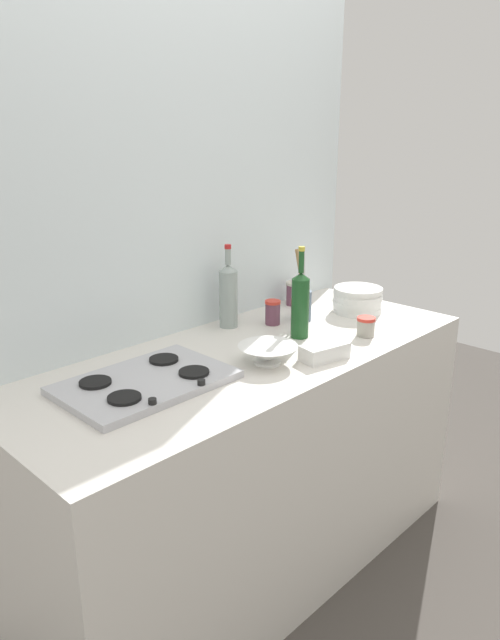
{
  "coord_description": "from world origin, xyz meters",
  "views": [
    {
      "loc": [
        -1.39,
        -1.36,
        1.65
      ],
      "look_at": [
        0.0,
        0.0,
        1.02
      ],
      "focal_mm": 32.95,
      "sensor_mm": 36.0,
      "label": 1
    }
  ],
  "objects_px": {
    "condiment_jar_front": "(273,312)",
    "wine_bottle_mid_left": "(228,295)",
    "condiment_jar_rear": "(366,326)",
    "butter_dish": "(324,352)",
    "utensil_crock": "(302,304)",
    "plate_stack": "(357,300)",
    "wine_bottle_leftmost": "(300,304)",
    "stovetop_hob": "(146,382)",
    "mixing_bowl": "(268,353)",
    "condiment_jar_spare": "(295,293)"
  },
  "relations": [
    {
      "from": "condiment_jar_rear",
      "to": "butter_dish",
      "type": "bearing_deg",
      "value": -173.54
    },
    {
      "from": "mixing_bowl",
      "to": "butter_dish",
      "type": "relative_size",
      "value": 1.21
    },
    {
      "from": "wine_bottle_mid_left",
      "to": "mixing_bowl",
      "type": "relative_size",
      "value": 1.63
    },
    {
      "from": "stovetop_hob",
      "to": "condiment_jar_spare",
      "type": "height_order",
      "value": "condiment_jar_spare"
    },
    {
      "from": "butter_dish",
      "to": "utensil_crock",
      "type": "xyz_separation_m",
      "value": [
        0.28,
        0.33,
        0.04
      ]
    },
    {
      "from": "condiment_jar_rear",
      "to": "wine_bottle_mid_left",
      "type": "bearing_deg",
      "value": 122.34
    },
    {
      "from": "stovetop_hob",
      "to": "wine_bottle_leftmost",
      "type": "bearing_deg",
      "value": -4.21
    },
    {
      "from": "stovetop_hob",
      "to": "wine_bottle_leftmost",
      "type": "xyz_separation_m",
      "value": [
        0.68,
        -0.05,
        0.12
      ]
    },
    {
      "from": "utensil_crock",
      "to": "butter_dish",
      "type": "bearing_deg",
      "value": -129.84
    },
    {
      "from": "plate_stack",
      "to": "wine_bottle_mid_left",
      "type": "xyz_separation_m",
      "value": [
        -0.53,
        0.25,
        0.08
      ]
    },
    {
      "from": "condiment_jar_spare",
      "to": "condiment_jar_rear",
      "type": "bearing_deg",
      "value": -105.55
    },
    {
      "from": "stovetop_hob",
      "to": "wine_bottle_mid_left",
      "type": "bearing_deg",
      "value": 22.05
    },
    {
      "from": "condiment_jar_front",
      "to": "wine_bottle_mid_left",
      "type": "bearing_deg",
      "value": 143.77
    },
    {
      "from": "mixing_bowl",
      "to": "condiment_jar_front",
      "type": "distance_m",
      "value": 0.42
    },
    {
      "from": "mixing_bowl",
      "to": "utensil_crock",
      "type": "relative_size",
      "value": 0.69
    },
    {
      "from": "wine_bottle_mid_left",
      "to": "butter_dish",
      "type": "xyz_separation_m",
      "value": [
        -0.01,
        -0.49,
        -0.1
      ]
    },
    {
      "from": "butter_dish",
      "to": "condiment_jar_rear",
      "type": "height_order",
      "value": "condiment_jar_rear"
    },
    {
      "from": "mixing_bowl",
      "to": "condiment_jar_rear",
      "type": "height_order",
      "value": "condiment_jar_rear"
    },
    {
      "from": "stovetop_hob",
      "to": "plate_stack",
      "type": "bearing_deg",
      "value": -1.08
    },
    {
      "from": "mixing_bowl",
      "to": "stovetop_hob",
      "type": "bearing_deg",
      "value": 159.99
    },
    {
      "from": "plate_stack",
      "to": "wine_bottle_leftmost",
      "type": "distance_m",
      "value": 0.43
    },
    {
      "from": "butter_dish",
      "to": "condiment_jar_spare",
      "type": "xyz_separation_m",
      "value": [
        0.43,
        0.5,
        0.03
      ]
    },
    {
      "from": "plate_stack",
      "to": "mixing_bowl",
      "type": "height_order",
      "value": "plate_stack"
    },
    {
      "from": "stovetop_hob",
      "to": "utensil_crock",
      "type": "xyz_separation_m",
      "value": [
        0.84,
        0.07,
        0.06
      ]
    },
    {
      "from": "condiment_jar_rear",
      "to": "utensil_crock",
      "type": "bearing_deg",
      "value": 94.8
    },
    {
      "from": "stovetop_hob",
      "to": "butter_dish",
      "type": "distance_m",
      "value": 0.62
    },
    {
      "from": "stovetop_hob",
      "to": "wine_bottle_leftmost",
      "type": "height_order",
      "value": "wine_bottle_leftmost"
    },
    {
      "from": "wine_bottle_mid_left",
      "to": "condiment_jar_spare",
      "type": "height_order",
      "value": "wine_bottle_mid_left"
    },
    {
      "from": "stovetop_hob",
      "to": "wine_bottle_mid_left",
      "type": "distance_m",
      "value": 0.63
    },
    {
      "from": "wine_bottle_leftmost",
      "to": "butter_dish",
      "type": "distance_m",
      "value": 0.26
    },
    {
      "from": "wine_bottle_mid_left",
      "to": "condiment_jar_rear",
      "type": "height_order",
      "value": "wine_bottle_mid_left"
    },
    {
      "from": "wine_bottle_leftmost",
      "to": "utensil_crock",
      "type": "distance_m",
      "value": 0.21
    },
    {
      "from": "plate_stack",
      "to": "condiment_jar_front",
      "type": "height_order",
      "value": "plate_stack"
    },
    {
      "from": "stovetop_hob",
      "to": "condiment_jar_rear",
      "type": "height_order",
      "value": "condiment_jar_rear"
    },
    {
      "from": "wine_bottle_mid_left",
      "to": "butter_dish",
      "type": "distance_m",
      "value": 0.5
    },
    {
      "from": "condiment_jar_rear",
      "to": "condiment_jar_spare",
      "type": "xyz_separation_m",
      "value": [
        0.13,
        0.47,
        0.02
      ]
    },
    {
      "from": "mixing_bowl",
      "to": "plate_stack",
      "type": "bearing_deg",
      "value": 9.97
    },
    {
      "from": "wine_bottle_leftmost",
      "to": "condiment_jar_front",
      "type": "distance_m",
      "value": 0.2
    },
    {
      "from": "utensil_crock",
      "to": "wine_bottle_leftmost",
      "type": "bearing_deg",
      "value": -142.31
    },
    {
      "from": "condiment_jar_spare",
      "to": "wine_bottle_mid_left",
      "type": "bearing_deg",
      "value": -178.59
    },
    {
      "from": "plate_stack",
      "to": "wine_bottle_mid_left",
      "type": "height_order",
      "value": "wine_bottle_mid_left"
    },
    {
      "from": "plate_stack",
      "to": "wine_bottle_mid_left",
      "type": "relative_size",
      "value": 0.64
    },
    {
      "from": "wine_bottle_mid_left",
      "to": "butter_dish",
      "type": "relative_size",
      "value": 1.97
    },
    {
      "from": "wine_bottle_mid_left",
      "to": "utensil_crock",
      "type": "bearing_deg",
      "value": -30.95
    },
    {
      "from": "wine_bottle_leftmost",
      "to": "mixing_bowl",
      "type": "xyz_separation_m",
      "value": [
        -0.28,
        -0.09,
        -0.1
      ]
    },
    {
      "from": "condiment_jar_spare",
      "to": "stovetop_hob",
      "type": "bearing_deg",
      "value": -166.25
    },
    {
      "from": "mixing_bowl",
      "to": "condiment_jar_front",
      "type": "bearing_deg",
      "value": 40.06
    },
    {
      "from": "wine_bottle_leftmost",
      "to": "utensil_crock",
      "type": "height_order",
      "value": "wine_bottle_leftmost"
    },
    {
      "from": "stovetop_hob",
      "to": "butter_dish",
      "type": "relative_size",
      "value": 3.07
    },
    {
      "from": "plate_stack",
      "to": "mixing_bowl",
      "type": "relative_size",
      "value": 1.05
    }
  ]
}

